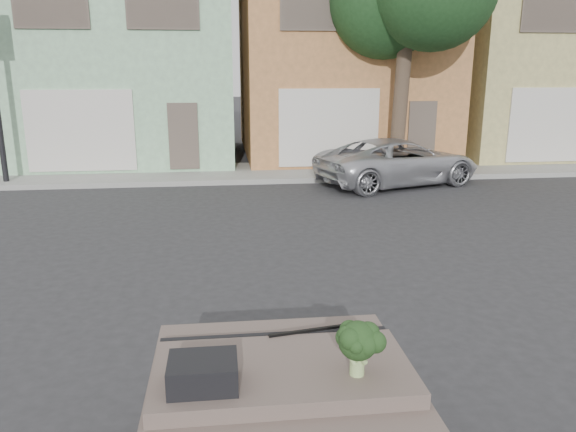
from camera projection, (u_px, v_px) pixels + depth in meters
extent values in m
plane|color=#303033|center=(257.00, 321.00, 7.48)|extent=(120.00, 120.00, 0.00)
cube|color=gray|center=(235.00, 173.00, 17.54)|extent=(40.00, 3.00, 0.15)
cube|color=#98C99D|center=(131.00, 53.00, 20.03)|extent=(7.20, 8.20, 7.55)
cube|color=#B97B47|center=(337.00, 54.00, 20.89)|extent=(7.20, 8.20, 7.55)
cube|color=tan|center=(527.00, 54.00, 21.75)|extent=(7.20, 8.20, 7.55)
imported|color=silver|center=(397.00, 184.00, 16.21)|extent=(5.22, 3.58, 1.33)
cube|color=#1C3E1C|center=(404.00, 33.00, 16.37)|extent=(4.40, 4.00, 8.50)
cube|color=#64544C|center=(281.00, 419.00, 4.46)|extent=(2.00, 1.80, 1.12)
cube|color=black|center=(203.00, 373.00, 3.89)|extent=(0.48, 0.38, 0.20)
cube|color=black|center=(309.00, 330.00, 4.71)|extent=(0.69, 0.15, 0.02)
cube|color=#1A3214|center=(358.00, 348.00, 4.00)|extent=(0.35, 0.35, 0.42)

